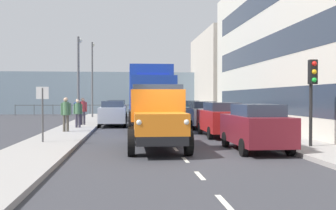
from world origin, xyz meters
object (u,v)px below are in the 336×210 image
Objects in this scene: car_red_kerbside_1 at (221,119)px; traffic_light_near at (312,84)px; car_teal_kerbside_3 at (188,111)px; pedestrian_by_lamp at (66,111)px; truck_vintage_orange at (157,119)px; lorry_cargo_blue at (150,96)px; car_white_kerbside_2 at (201,114)px; car_grey_oppositeside_2 at (117,108)px; car_silver_oppositeside_0 at (113,113)px; pedestrian_near_railing at (83,109)px; lamp_post_far at (92,73)px; car_navy_oppositeside_1 at (116,110)px; street_sign at (43,104)px; car_maroon_kerbside_near at (256,127)px; pedestrian_with_bag at (78,111)px; lamp_post_promenade at (79,72)px; pedestrian_couple_b at (77,109)px.

traffic_light_near is at bearing 111.25° from car_red_kerbside_1.
car_teal_kerbside_3 is 2.33× the size of pedestrian_by_lamp.
lorry_cargo_blue is at bearing -91.57° from truck_vintage_orange.
lorry_cargo_blue reaches higher than traffic_light_near.
pedestrian_by_lamp reaches higher than car_teal_kerbside_3.
car_white_kerbside_2 is 0.99× the size of car_grey_oppositeside_2.
car_silver_oppositeside_0 is 1.03× the size of car_grey_oppositeside_2.
pedestrian_near_railing is 11.28m from lamp_post_far.
car_navy_oppositeside_1 and car_grey_oppositeside_2 have the same top height.
car_maroon_kerbside_near is at bearing 162.62° from street_sign.
pedestrian_with_bag is at bearing 3.70° from car_white_kerbside_2.
pedestrian_by_lamp is 1.01× the size of pedestrian_near_railing.
car_red_kerbside_1 is 0.93× the size of car_silver_oppositeside_0.
car_navy_oppositeside_1 is at bearing -108.56° from lamp_post_promenade.
traffic_light_near is (-10.07, 7.55, 1.25)m from pedestrian_by_lamp.
lamp_post_far is (4.67, -13.47, 2.19)m from lorry_cargo_blue.
street_sign is at bearing 45.99° from car_white_kerbside_2.
car_red_kerbside_1 is 20.24m from lamp_post_far.
pedestrian_with_bag is 0.24× the size of lamp_post_far.
lamp_post_far is (2.29, -4.14, 3.37)m from car_navy_oppositeside_1.
car_maroon_kerbside_near is 10.91m from car_white_kerbside_2.
traffic_light_near is (-2.14, 10.91, 1.58)m from car_white_kerbside_2.
traffic_light_near reaches higher than street_sign.
pedestrian_with_bag is (1.98, 3.07, 0.24)m from car_silver_oppositeside_0.
car_maroon_kerbside_near is at bearing 112.81° from car_silver_oppositeside_0.
lamp_post_promenade reaches higher than car_maroon_kerbside_near.
lamp_post_promenade is 10.66m from street_sign.
truck_vintage_orange is 1.28× the size of car_white_kerbside_2.
car_white_kerbside_2 is (0.00, -5.41, -0.00)m from car_red_kerbside_1.
traffic_light_near reaches higher than pedestrian_couple_b.
car_white_kerbside_2 is at bearing -90.00° from car_red_kerbside_1.
car_teal_kerbside_3 is 9.25m from lamp_post_promenade.
car_silver_oppositeside_0 and car_grey_oppositeside_2 have the same top height.
car_red_kerbside_1 is at bearing 90.00° from car_teal_kerbside_3.
pedestrian_with_bag is 0.75× the size of street_sign.
street_sign is at bearing 88.11° from pedestrian_by_lamp.
lamp_post_far reaches higher than lamp_post_promenade.
car_white_kerbside_2 is 1.96× the size of street_sign.
pedestrian_with_bag is 0.29× the size of lamp_post_promenade.
car_silver_oppositeside_0 is (2.38, -3.15, -1.18)m from lorry_cargo_blue.
traffic_light_near is at bearing 133.22° from pedestrian_with_bag.
car_navy_oppositeside_1 is (5.67, -2.75, 0.00)m from car_teal_kerbside_3.
car_maroon_kerbside_near is at bearing 136.41° from pedestrian_by_lamp.
pedestrian_near_railing is (7.63, 3.96, 0.32)m from car_teal_kerbside_3.
car_grey_oppositeside_2 is 2.60× the size of pedestrian_couple_b.
car_maroon_kerbside_near is 0.93× the size of car_navy_oppositeside_1.
car_teal_kerbside_3 is 0.61× the size of lamp_post_far.
truck_vintage_orange reaches higher than street_sign.
car_teal_kerbside_3 and car_grey_oppositeside_2 have the same top height.
car_maroon_kerbside_near and car_grey_oppositeside_2 have the same top height.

